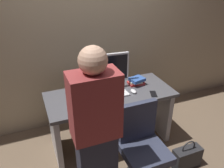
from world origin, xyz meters
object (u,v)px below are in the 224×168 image
Objects in this scene: office_chair at (142,151)px; cup_near_keyboard at (80,102)px; keyboard at (111,96)px; cell_phone at (153,94)px; person_at_desk at (96,136)px; monitor at (107,70)px; handbag at (187,157)px; book_stack at (136,81)px; mouse at (133,91)px; desk at (111,109)px.

office_chair reaches higher than cup_near_keyboard.
cell_phone is at bearing -17.06° from keyboard.
person_at_desk reaches higher than monitor.
handbag is at bearing -45.52° from keyboard.
monitor is at bearing 127.47° from handbag.
book_stack is (0.33, 0.80, 0.37)m from office_chair.
book_stack is (0.83, 0.86, -0.04)m from person_at_desk.
cup_near_keyboard is 0.88m from cell_phone.
monitor reaches higher than mouse.
cell_phone is at bearing -76.32° from book_stack.
mouse is (0.20, 0.62, 0.34)m from office_chair.
mouse is at bearing 5.14° from cup_near_keyboard.
mouse is 0.68m from cup_near_keyboard.
book_stack is at bearing 20.42° from keyboard.
keyboard is 4.30× the size of mouse.
person_at_desk is at bearing -128.19° from cell_phone.
mouse is at bearing 44.02° from person_at_desk.
desk is 15.17× the size of cup_near_keyboard.
cup_near_keyboard is (-0.68, -0.06, 0.03)m from mouse.
desk is at bearing -167.24° from book_stack.
office_chair is at bearing -85.89° from monitor.
cell_phone reaches higher than handbag.
cup_near_keyboard reaches higher than book_stack.
person_at_desk is 0.80m from keyboard.
mouse is at bearing -39.95° from monitor.
desk is at bearing 161.84° from mouse.
keyboard is 0.39m from cup_near_keyboard.
mouse is at bearing -126.22° from book_stack.
cup_near_keyboard is at bearing -146.62° from monitor.
monitor is 2.58× the size of book_stack.
monitor is 5.41× the size of mouse.
keyboard is (-0.03, -0.22, -0.25)m from monitor.
cell_phone is at bearing 51.09° from office_chair.
cup_near_keyboard is (-0.42, -0.28, -0.21)m from monitor.
office_chair reaches higher than book_stack.
desk is at bearing 72.89° from keyboard.
cup_near_keyboard is 1.40m from handbag.
keyboard is 4.23× the size of cup_near_keyboard.
cup_near_keyboard is at bearing -173.68° from keyboard.
desk is at bearing 175.88° from cell_phone.
cup_near_keyboard is at bearing 151.58° from handbag.
cup_near_keyboard is (-0.39, -0.06, 0.04)m from keyboard.
office_chair is (0.07, -0.71, -0.10)m from desk.
handbag is at bearing -1.86° from office_chair.
monitor is 1.39m from handbag.
monitor is 0.41m from mouse.
keyboard is at bearing -104.57° from desk.
office_chair is 0.66m from person_at_desk.
book_stack reaches higher than keyboard.
book_stack reaches higher than desk.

